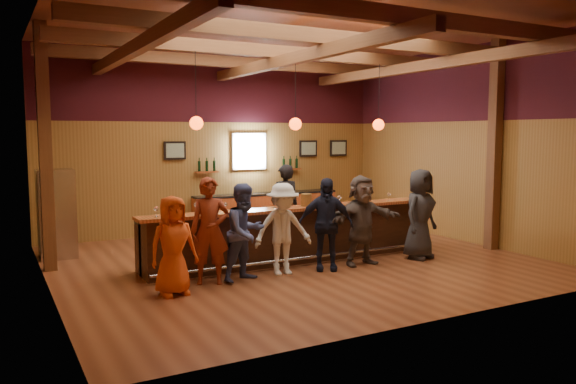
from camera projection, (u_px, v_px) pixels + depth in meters
name	position (u px, v px, depth m)	size (l,w,h in m)	color
room	(294.00, 97.00, 10.83)	(9.04, 9.00, 4.52)	brown
bar_counter	(292.00, 234.00, 11.20)	(6.30, 1.07, 1.11)	black
back_bar_cabinet	(267.00, 211.00, 14.89)	(4.00, 0.52, 0.95)	#9D411C
window	(249.00, 151.00, 14.73)	(0.95, 0.09, 0.95)	silver
framed_pictures	(278.00, 149.00, 15.13)	(5.35, 0.05, 0.45)	black
wine_shelves	(250.00, 168.00, 14.72)	(3.00, 0.18, 0.30)	#9D411C
pendant_lights	(295.00, 124.00, 10.83)	(4.24, 0.24, 1.37)	black
stainless_fridge	(56.00, 214.00, 11.36)	(0.70, 0.70, 1.80)	silver
customer_orange	(173.00, 246.00, 8.73)	(0.76, 0.50, 1.56)	#DA4914
customer_redvest	(210.00, 231.00, 9.38)	(0.66, 0.43, 1.80)	maroon
customer_denim	(245.00, 232.00, 9.57)	(0.82, 0.64, 1.68)	#414E83
customer_white	(283.00, 229.00, 9.99)	(1.06, 0.61, 1.64)	silver
customer_navy	(326.00, 224.00, 10.32)	(1.01, 0.42, 1.72)	black
customer_brown	(361.00, 220.00, 10.74)	(1.61, 0.51, 1.73)	#524742
customer_dark	(420.00, 214.00, 11.27)	(0.89, 0.58, 1.81)	#28272A
bartender	(285.00, 206.00, 12.47)	(0.67, 0.44, 1.84)	black
ice_bucket	(306.00, 200.00, 10.93)	(0.22, 0.22, 0.24)	brown
bottle_a	(323.00, 196.00, 11.25)	(0.08, 0.08, 0.39)	black
bottle_b	(328.00, 196.00, 11.28)	(0.08, 0.08, 0.38)	black
glass_a	(156.00, 209.00, 9.51)	(0.08, 0.08, 0.18)	silver
glass_b	(196.00, 206.00, 9.88)	(0.09, 0.09, 0.20)	silver
glass_c	(226.00, 205.00, 10.12)	(0.08, 0.08, 0.17)	silver
glass_d	(246.00, 204.00, 10.23)	(0.08, 0.08, 0.17)	silver
glass_e	(275.00, 200.00, 10.67)	(0.09, 0.09, 0.20)	silver
glass_f	(339.00, 198.00, 11.14)	(0.08, 0.08, 0.18)	silver
glass_g	(355.00, 197.00, 11.42)	(0.07, 0.07, 0.16)	silver
glass_h	(389.00, 195.00, 11.79)	(0.07, 0.07, 0.17)	silver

